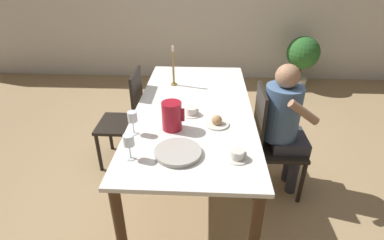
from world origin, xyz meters
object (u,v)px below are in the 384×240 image
chair_person_side (271,140)px  chair_opposite (127,117)px  teacup_near_person (237,155)px  red_pitcher (172,116)px  wine_glass_water (132,118)px  wine_glass_juice (129,142)px  bread_plate (217,122)px  teacup_across (191,112)px  candlestick_tall (173,70)px  serving_tray (178,152)px  potted_plant (303,55)px  person_seated (285,120)px

chair_person_side → chair_opposite: 1.37m
teacup_near_person → red_pitcher: bearing=142.4°
red_pitcher → wine_glass_water: size_ratio=1.22×
wine_glass_juice → red_pitcher: bearing=59.3°
red_pitcher → bread_plate: (0.33, 0.07, -0.08)m
chair_person_side → chair_opposite: size_ratio=1.00×
teacup_across → bread_plate: (0.20, -0.15, -0.00)m
chair_opposite → candlestick_tall: (0.44, 0.20, 0.42)m
wine_glass_juice → bread_plate: wine_glass_juice is taller
wine_glass_water → candlestick_tall: (0.19, 0.91, 0.03)m
wine_glass_juice → serving_tray: wine_glass_juice is taller
chair_opposite → teacup_across: size_ratio=6.44×
chair_opposite → wine_glass_water: bearing=-160.5°
chair_person_side → teacup_across: 0.74m
serving_tray → potted_plant: 3.42m
red_pitcher → candlestick_tall: candlestick_tall is taller
red_pitcher → potted_plant: 3.20m
wine_glass_water → wine_glass_juice: (0.04, -0.29, -0.00)m
teacup_near_person → serving_tray: teacup_near_person is taller
candlestick_tall → red_pitcher: bearing=-84.9°
wine_glass_juice → teacup_across: 0.70m
person_seated → candlestick_tall: size_ratio=3.06×
teacup_across → red_pitcher: bearing=-120.3°
teacup_near_person → potted_plant: (1.27, 3.02, -0.27)m
red_pitcher → person_seated: bearing=19.1°
red_pitcher → bread_plate: size_ratio=1.15×
red_pitcher → bread_plate: red_pitcher is taller
chair_person_side → candlestick_tall: 1.11m
wine_glass_water → serving_tray: (0.34, -0.24, -0.11)m
teacup_across → potted_plant: size_ratio=0.19×
candlestick_tall → potted_plant: 2.60m
wine_glass_juice → teacup_across: size_ratio=1.12×
teacup_across → bread_plate: bread_plate is taller
chair_opposite → wine_glass_water: 0.85m
candlestick_tall → chair_person_side: bearing=-31.5°
person_seated → bread_plate: bearing=-67.3°
chair_opposite → serving_tray: 1.15m
red_pitcher → potted_plant: red_pitcher is taller
wine_glass_juice → candlestick_tall: size_ratio=0.44×
serving_tray → candlestick_tall: (-0.14, 1.15, 0.14)m
chair_person_side → candlestick_tall: bearing=-121.5°
teacup_near_person → candlestick_tall: candlestick_tall is taller
teacup_across → candlestick_tall: 0.65m
chair_person_side → red_pitcher: red_pitcher is taller
bread_plate → candlestick_tall: candlestick_tall is taller
chair_person_side → serving_tray: (-0.73, -0.61, 0.28)m
wine_glass_water → teacup_near_person: (0.71, -0.26, -0.10)m
wine_glass_juice → teacup_across: bearing=59.5°
red_pitcher → candlestick_tall: 0.83m
candlestick_tall → potted_plant: bearing=46.0°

